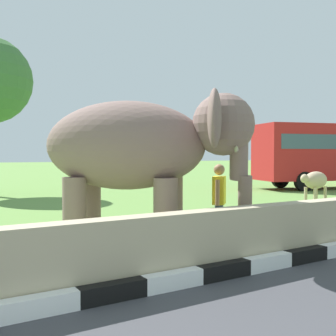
% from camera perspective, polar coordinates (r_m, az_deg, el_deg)
% --- Properties ---
extents(barrier_parapet, '(28.00, 0.36, 1.00)m').
position_cam_1_polar(barrier_parapet, '(5.65, -8.06, -11.97)').
color(barrier_parapet, tan).
rests_on(barrier_parapet, ground_plane).
extents(elephant, '(3.91, 3.72, 2.99)m').
position_cam_1_polar(elephant, '(7.89, -3.40, 2.73)').
color(elephant, '#7D625C').
rests_on(elephant, ground_plane).
extents(person_handler, '(0.52, 0.50, 1.66)m').
position_cam_1_polar(person_handler, '(8.70, 7.07, -4.27)').
color(person_handler, navy).
rests_on(person_handler, ground_plane).
extents(cow_near, '(1.93, 0.96, 1.23)m').
position_cam_1_polar(cow_near, '(16.50, 19.66, -1.69)').
color(cow_near, tan).
rests_on(cow_near, ground_plane).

